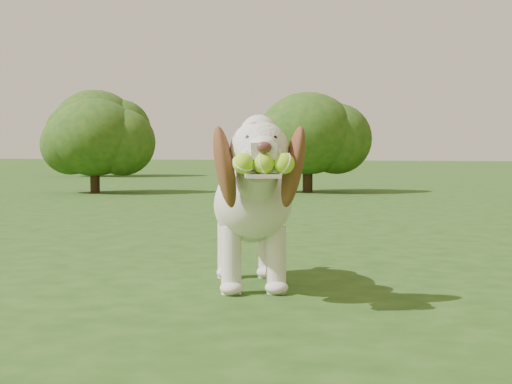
% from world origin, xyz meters
% --- Properties ---
extents(ground, '(80.00, 80.00, 0.00)m').
position_xyz_m(ground, '(0.00, 0.00, 0.00)').
color(ground, '#1E4112').
rests_on(ground, ground).
extents(dog, '(0.75, 1.19, 0.81)m').
position_xyz_m(dog, '(-0.02, -0.42, 0.43)').
color(dog, silver).
rests_on(dog, ground).
extents(shrub_a, '(1.37, 1.37, 1.42)m').
position_xyz_m(shrub_a, '(-4.91, 6.42, 0.83)').
color(shrub_a, '#382314').
rests_on(shrub_a, ground).
extents(shrub_b, '(1.47, 1.47, 1.52)m').
position_xyz_m(shrub_b, '(-1.93, 7.62, 0.89)').
color(shrub_b, '#382314').
rests_on(shrub_b, ground).
extents(shrub_g, '(2.01, 2.01, 2.08)m').
position_xyz_m(shrub_g, '(-8.61, 12.71, 1.22)').
color(shrub_g, '#382314').
rests_on(shrub_g, ground).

